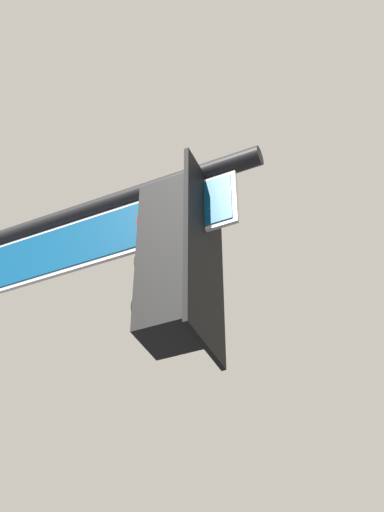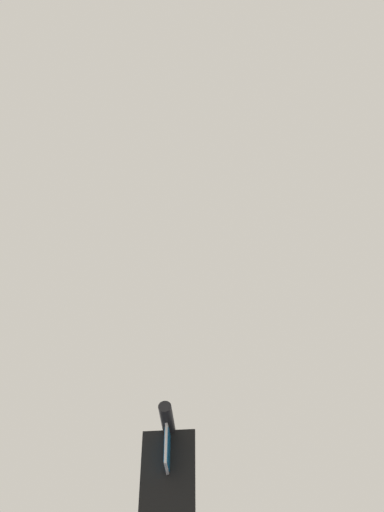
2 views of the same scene
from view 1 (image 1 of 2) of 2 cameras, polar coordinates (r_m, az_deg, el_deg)
The scene contains 0 objects.
Camera 1 is at (-0.91, -10.74, 1.79)m, focal length 50.00 mm.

